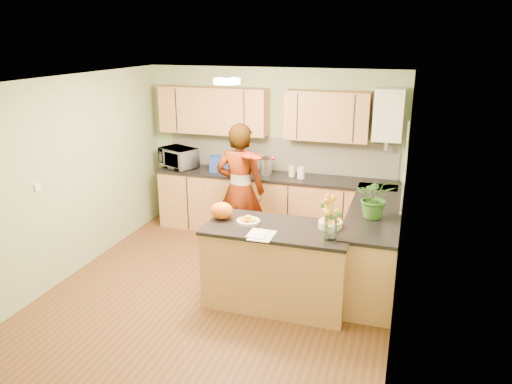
% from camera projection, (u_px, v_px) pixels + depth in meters
% --- Properties ---
extents(floor, '(4.50, 4.50, 0.00)m').
position_uv_depth(floor, '(222.00, 290.00, 6.04)').
color(floor, '#563618').
rests_on(floor, ground).
extents(ceiling, '(4.00, 4.50, 0.02)m').
position_uv_depth(ceiling, '(217.00, 80.00, 5.29)').
color(ceiling, white).
rests_on(ceiling, wall_back).
extents(wall_back, '(4.00, 0.02, 2.50)m').
position_uv_depth(wall_back, '(273.00, 150.00, 7.71)').
color(wall_back, '#98AE7C').
rests_on(wall_back, floor).
extents(wall_front, '(4.00, 0.02, 2.50)m').
position_uv_depth(wall_front, '(106.00, 281.00, 3.62)').
color(wall_front, '#98AE7C').
rests_on(wall_front, floor).
extents(wall_left, '(0.02, 4.50, 2.50)m').
position_uv_depth(wall_left, '(71.00, 177.00, 6.24)').
color(wall_left, '#98AE7C').
rests_on(wall_left, floor).
extents(wall_right, '(0.02, 4.50, 2.50)m').
position_uv_depth(wall_right, '(402.00, 210.00, 5.09)').
color(wall_right, '#98AE7C').
rests_on(wall_right, floor).
extents(back_counter, '(3.64, 0.62, 0.94)m').
position_uv_depth(back_counter, '(273.00, 204.00, 7.65)').
color(back_counter, '#AF7E46').
rests_on(back_counter, floor).
extents(right_counter, '(0.62, 2.24, 0.94)m').
position_uv_depth(right_counter, '(373.00, 244.00, 6.19)').
color(right_counter, '#AF7E46').
rests_on(right_counter, floor).
extents(splashback, '(3.60, 0.02, 0.52)m').
position_uv_depth(splashback, '(279.00, 154.00, 7.69)').
color(splashback, white).
rests_on(splashback, back_counter).
extents(upper_cabinets, '(3.20, 0.34, 0.70)m').
position_uv_depth(upper_cabinets, '(259.00, 112.00, 7.43)').
color(upper_cabinets, '#AF7E46').
rests_on(upper_cabinets, wall_back).
extents(boiler, '(0.40, 0.30, 0.86)m').
position_uv_depth(boiler, '(389.00, 115.00, 6.89)').
color(boiler, white).
rests_on(boiler, wall_back).
extents(window_right, '(0.01, 1.30, 1.05)m').
position_uv_depth(window_right, '(405.00, 167.00, 5.55)').
color(window_right, white).
rests_on(window_right, wall_right).
extents(light_switch, '(0.02, 0.09, 0.09)m').
position_uv_depth(light_switch, '(38.00, 187.00, 5.68)').
color(light_switch, white).
rests_on(light_switch, wall_left).
extents(ceiling_lamp, '(0.30, 0.30, 0.07)m').
position_uv_depth(ceiling_lamp, '(227.00, 81.00, 5.58)').
color(ceiling_lamp, '#FFEABF').
rests_on(ceiling_lamp, ceiling).
extents(peninsula_island, '(1.62, 0.83, 0.93)m').
position_uv_depth(peninsula_island, '(278.00, 265.00, 5.65)').
color(peninsula_island, '#AF7E46').
rests_on(peninsula_island, floor).
extents(fruit_dish, '(0.26, 0.26, 0.09)m').
position_uv_depth(fruit_dish, '(248.00, 220.00, 5.60)').
color(fruit_dish, beige).
rests_on(fruit_dish, peninsula_island).
extents(orange_bowl, '(0.26, 0.26, 0.15)m').
position_uv_depth(orange_bowl, '(330.00, 222.00, 5.47)').
color(orange_bowl, beige).
rests_on(orange_bowl, peninsula_island).
extents(flower_vase, '(0.29, 0.29, 0.53)m').
position_uv_depth(flower_vase, '(331.00, 207.00, 5.07)').
color(flower_vase, silver).
rests_on(flower_vase, peninsula_island).
extents(orange_bag, '(0.31, 0.28, 0.20)m').
position_uv_depth(orange_bag, '(222.00, 211.00, 5.73)').
color(orange_bag, orange).
rests_on(orange_bag, peninsula_island).
extents(papers, '(0.24, 0.33, 0.01)m').
position_uv_depth(papers, '(262.00, 235.00, 5.27)').
color(papers, white).
rests_on(papers, peninsula_island).
extents(violinist, '(0.69, 0.46, 1.86)m').
position_uv_depth(violinist, '(240.00, 191.00, 6.79)').
color(violinist, '#DDA187').
rests_on(violinist, floor).
extents(violin, '(0.70, 0.61, 0.18)m').
position_uv_depth(violin, '(249.00, 155.00, 6.37)').
color(violin, '#4D0C04').
rests_on(violin, violinist).
extents(microwave, '(0.68, 0.59, 0.32)m').
position_uv_depth(microwave, '(178.00, 158.00, 7.88)').
color(microwave, white).
rests_on(microwave, back_counter).
extents(blue_box, '(0.35, 0.31, 0.24)m').
position_uv_depth(blue_box, '(219.00, 164.00, 7.69)').
color(blue_box, navy).
rests_on(blue_box, back_counter).
extents(kettle, '(0.17, 0.17, 0.33)m').
position_uv_depth(kettle, '(266.00, 166.00, 7.51)').
color(kettle, silver).
rests_on(kettle, back_counter).
extents(jar_cream, '(0.12, 0.12, 0.16)m').
position_uv_depth(jar_cream, '(292.00, 171.00, 7.42)').
color(jar_cream, beige).
rests_on(jar_cream, back_counter).
extents(jar_white, '(0.12, 0.12, 0.17)m').
position_uv_depth(jar_white, '(301.00, 173.00, 7.31)').
color(jar_white, white).
rests_on(jar_white, back_counter).
extents(potted_plant, '(0.45, 0.40, 0.49)m').
position_uv_depth(potted_plant, '(376.00, 197.00, 5.69)').
color(potted_plant, '#346822').
rests_on(potted_plant, right_counter).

